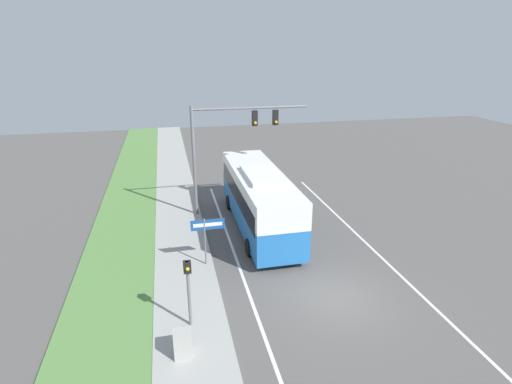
{
  "coord_description": "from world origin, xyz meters",
  "views": [
    {
      "loc": [
        -6.56,
        -13.33,
        10.02
      ],
      "look_at": [
        -1.58,
        8.57,
        1.86
      ],
      "focal_mm": 28.0,
      "sensor_mm": 36.0,
      "label": 1
    }
  ],
  "objects": [
    {
      "name": "utility_cabinet",
      "position": [
        -6.56,
        -2.13,
        0.58
      ],
      "size": [
        0.61,
        0.58,
        0.92
      ],
      "color": "#A8A8A3",
      "rests_on": "sidewalk"
    },
    {
      "name": "lane_divider_near",
      "position": [
        -3.6,
        0.0,
        0.0
      ],
      "size": [
        0.14,
        30.0,
        0.01
      ],
      "color": "silver",
      "rests_on": "ground_plane"
    },
    {
      "name": "sidewalk",
      "position": [
        -6.2,
        0.0,
        0.06
      ],
      "size": [
        2.8,
        80.0,
        0.12
      ],
      "color": "#9E9E99",
      "rests_on": "ground_plane"
    },
    {
      "name": "ground_plane",
      "position": [
        0.0,
        0.0,
        0.0
      ],
      "size": [
        80.0,
        80.0,
        0.0
      ],
      "primitive_type": "plane",
      "color": "#565451"
    },
    {
      "name": "grass_verge",
      "position": [
        -9.4,
        0.0,
        0.05
      ],
      "size": [
        3.6,
        80.0,
        0.1
      ],
      "color": "#568442",
      "rests_on": "ground_plane"
    },
    {
      "name": "bus",
      "position": [
        -1.64,
        7.55,
        1.96
      ],
      "size": [
        2.77,
        10.3,
        3.61
      ],
      "color": "#236BB7",
      "rests_on": "ground_plane"
    },
    {
      "name": "signal_gantry",
      "position": [
        -2.92,
        10.13,
        4.94
      ],
      "size": [
        7.13,
        0.41,
        6.87
      ],
      "color": "slate",
      "rests_on": "ground_plane"
    },
    {
      "name": "street_sign",
      "position": [
        -5.05,
        3.8,
        1.84
      ],
      "size": [
        1.61,
        0.08,
        2.5
      ],
      "color": "slate",
      "rests_on": "ground_plane"
    },
    {
      "name": "lane_divider_far",
      "position": [
        3.6,
        0.0,
        0.0
      ],
      "size": [
        0.14,
        30.0,
        0.01
      ],
      "color": "silver",
      "rests_on": "ground_plane"
    },
    {
      "name": "pedestrian_signal",
      "position": [
        -6.19,
        -0.59,
        1.94
      ],
      "size": [
        0.28,
        0.34,
        2.83
      ],
      "color": "slate",
      "rests_on": "ground_plane"
    }
  ]
}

